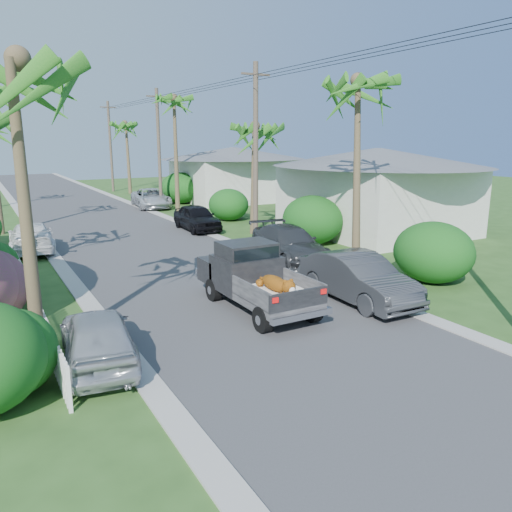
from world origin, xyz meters
TOP-DOWN VIEW (x-y plane):
  - ground at (0.00, 0.00)m, footprint 120.00×120.00m
  - road at (0.00, 25.00)m, footprint 8.00×100.00m
  - curb_left at (-4.30, 25.00)m, footprint 0.60×100.00m
  - curb_right at (4.30, 25.00)m, footprint 0.60×100.00m
  - pickup_truck at (0.30, 3.97)m, footprint 1.98×5.12m
  - parked_car_rn at (3.60, 2.62)m, footprint 1.81×4.84m
  - parked_car_rm at (4.71, 8.47)m, footprint 2.80×5.45m
  - parked_car_rf at (4.19, 17.57)m, footprint 1.94×4.46m
  - parked_car_rd at (4.99, 28.60)m, footprint 3.00×5.52m
  - parked_car_ln at (-5.00, 1.99)m, footprint 2.12×4.20m
  - parked_car_lf at (-5.00, 16.11)m, footprint 2.26×4.91m
  - palm_l_a at (-6.20, 3.00)m, footprint 4.40×4.40m
  - palm_r_a at (6.30, 6.00)m, footprint 4.40×4.40m
  - palm_r_b at (6.60, 15.00)m, footprint 4.40×4.40m
  - palm_r_c at (6.20, 26.00)m, footprint 4.40×4.40m
  - palm_r_d at (6.50, 40.00)m, footprint 4.40×4.40m
  - shrub_r_a at (7.60, 3.00)m, footprint 2.80×3.08m
  - shrub_r_b at (7.80, 11.00)m, footprint 3.00×3.30m
  - shrub_r_c at (7.50, 20.00)m, footprint 2.60×2.86m
  - shrub_r_d at (8.00, 30.00)m, footprint 3.20×3.52m
  - picket_fence at (-6.00, 5.50)m, footprint 0.10×11.00m
  - house_right_near at (13.00, 12.00)m, footprint 8.00×9.00m
  - house_right_far at (13.00, 30.00)m, footprint 9.00×8.00m
  - utility_pole_b at (5.60, 13.00)m, footprint 1.60×0.26m
  - utility_pole_c at (5.60, 28.00)m, footprint 1.60×0.26m
  - utility_pole_d at (5.60, 43.00)m, footprint 1.60×0.26m

SIDE VIEW (x-z plane):
  - ground at x=0.00m, z-range 0.00..0.00m
  - road at x=0.00m, z-range 0.00..0.02m
  - curb_left at x=-4.30m, z-range 0.00..0.06m
  - curb_right at x=4.30m, z-range 0.00..0.06m
  - picket_fence at x=-6.00m, z-range 0.00..1.00m
  - parked_car_ln at x=-5.00m, z-range 0.00..1.37m
  - parked_car_lf at x=-5.00m, z-range 0.00..1.39m
  - parked_car_rd at x=4.99m, z-range 0.00..1.47m
  - parked_car_rf at x=4.19m, z-range 0.00..1.50m
  - parked_car_rm at x=4.71m, z-range 0.00..1.51m
  - parked_car_rn at x=3.60m, z-range 0.00..1.58m
  - pickup_truck at x=0.30m, z-range -0.02..2.04m
  - shrub_r_c at x=7.50m, z-range 0.00..2.10m
  - shrub_r_a at x=7.60m, z-range 0.00..2.30m
  - shrub_r_b at x=7.80m, z-range 0.00..2.50m
  - shrub_r_d at x=8.00m, z-range 0.00..2.60m
  - house_right_far at x=13.00m, z-range -0.18..4.42m
  - house_right_near at x=13.00m, z-range -0.18..4.62m
  - utility_pole_b at x=5.60m, z-range 0.10..9.10m
  - utility_pole_c at x=5.60m, z-range 0.10..9.10m
  - utility_pole_d at x=5.60m, z-range 0.10..9.10m
  - palm_r_b at x=6.60m, z-range 2.35..9.55m
  - palm_r_d at x=6.50m, z-range 2.73..10.74m
  - palm_l_a at x=-6.20m, z-range 2.83..11.04m
  - palm_r_a at x=6.30m, z-range 3.07..11.78m
  - palm_r_c at x=6.20m, z-range 3.41..12.81m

